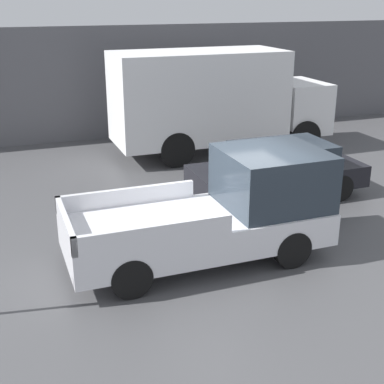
{
  "coord_description": "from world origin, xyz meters",
  "views": [
    {
      "loc": [
        -4.29,
        -9.01,
        4.96
      ],
      "look_at": [
        -0.58,
        0.91,
        1.05
      ],
      "focal_mm": 50.0,
      "sensor_mm": 36.0,
      "label": 1
    }
  ],
  "objects": [
    {
      "name": "building_wall",
      "position": [
        0.0,
        10.16,
        1.99
      ],
      "size": [
        28.0,
        0.15,
        3.98
      ],
      "color": "#56565B",
      "rests_on": "ground"
    },
    {
      "name": "delivery_truck",
      "position": [
        2.43,
        6.92,
        1.8
      ],
      "size": [
        7.17,
        2.4,
        3.33
      ],
      "color": "white",
      "rests_on": "ground"
    },
    {
      "name": "car",
      "position": [
        2.39,
        2.49,
        0.73
      ],
      "size": [
        4.45,
        1.86,
        1.41
      ],
      "color": "black",
      "rests_on": "ground"
    },
    {
      "name": "pickup_truck",
      "position": [
        -0.29,
        -0.09,
        0.97
      ],
      "size": [
        5.13,
        2.09,
        2.09
      ],
      "color": "silver",
      "rests_on": "ground"
    },
    {
      "name": "ground_plane",
      "position": [
        0.0,
        0.0,
        0.0
      ],
      "size": [
        60.0,
        60.0,
        0.0
      ],
      "primitive_type": "plane",
      "color": "#4C4C4F"
    }
  ]
}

